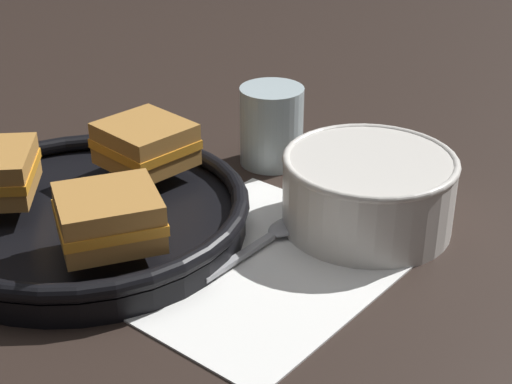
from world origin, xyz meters
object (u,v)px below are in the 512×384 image
sandwich_far_left (109,217)px  drinking_glass (272,126)px  soup_bowl (368,188)px  spoon (274,234)px  sandwich_near_left (145,144)px  skillet (85,215)px

sandwich_far_left → drinking_glass: (0.29, 0.03, -0.02)m
soup_bowl → sandwich_far_left: sandwich_far_left is taller
spoon → drinking_glass: (0.15, 0.11, 0.04)m
sandwich_far_left → drinking_glass: 0.29m
spoon → sandwich_near_left: sandwich_near_left is taller
soup_bowl → sandwich_far_left: size_ratio=1.45×
soup_bowl → spoon: (-0.08, 0.06, -0.04)m
skillet → drinking_glass: size_ratio=4.11×
sandwich_near_left → sandwich_far_left: (-0.14, -0.08, 0.00)m
drinking_glass → sandwich_far_left: bearing=-174.1°
sandwich_near_left → sandwich_far_left: bearing=-147.9°
sandwich_far_left → drinking_glass: size_ratio=1.29×
sandwich_far_left → drinking_glass: drinking_glass is taller
spoon → soup_bowl: bearing=-33.1°
skillet → spoon: bearing=-58.3°
soup_bowl → sandwich_far_left: (-0.22, 0.14, 0.02)m
spoon → sandwich_far_left: sandwich_far_left is taller
spoon → drinking_glass: 0.19m
sandwich_near_left → sandwich_far_left: 0.16m
skillet → drinking_glass: (0.25, -0.05, 0.03)m
sandwich_near_left → soup_bowl: bearing=-68.5°
skillet → sandwich_near_left: size_ratio=3.85×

